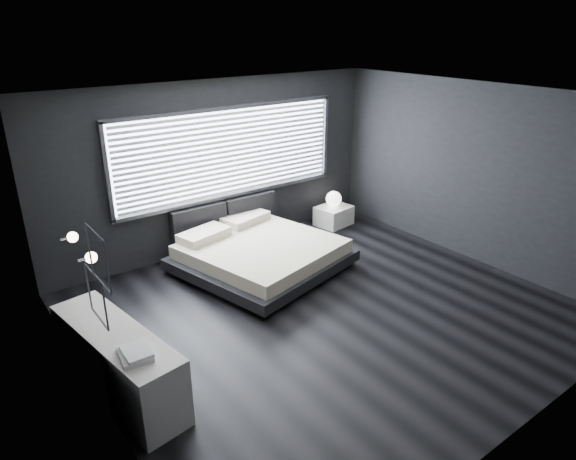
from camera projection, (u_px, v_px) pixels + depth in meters
room at (329, 214)px, 6.39m from camera, size 6.04×6.00×2.80m
window at (230, 153)px, 8.41m from camera, size 4.14×0.09×1.52m
headboard at (226, 215)px, 8.67m from camera, size 1.96×0.16×0.52m
sconce_near at (91, 258)px, 4.75m from camera, size 0.18×0.11×0.11m
sconce_far at (72, 237)px, 5.19m from camera, size 0.18×0.11×0.11m
wall_art_upper at (98, 258)px, 4.16m from camera, size 0.01×0.48×0.48m
wall_art_lower at (96, 296)px, 4.52m from camera, size 0.01×0.48×0.48m
bed at (260, 253)px, 8.00m from camera, size 2.69×2.62×0.58m
nightstand at (334, 216)px, 9.76m from camera, size 0.69×0.60×0.36m
orb_lamp at (334, 199)px, 9.66m from camera, size 0.29×0.29×0.29m
dresser at (119, 362)px, 5.28m from camera, size 0.80×1.93×0.75m
book_stack at (135, 353)px, 4.75m from camera, size 0.32×0.40×0.07m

